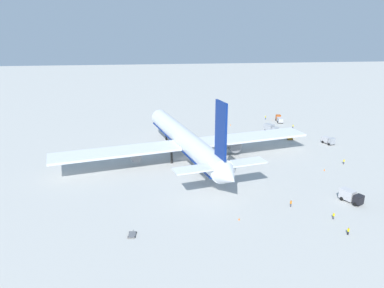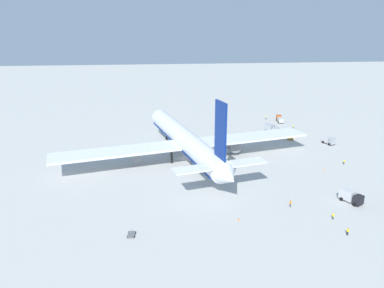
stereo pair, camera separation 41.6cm
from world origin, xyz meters
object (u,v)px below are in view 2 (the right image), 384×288
Objects in this scene: traffic_cone_1 at (239,219)px; service_truck_3 at (280,119)px; ground_worker_2 at (344,162)px; ground_worker_3 at (348,231)px; service_van at (291,136)px; ground_worker_5 at (294,126)px; service_truck_1 at (351,196)px; service_truck_2 at (329,140)px; service_truck_4 at (271,128)px; ground_worker_1 at (266,118)px; ground_worker_4 at (290,204)px; airliner at (186,140)px; traffic_cone_0 at (231,125)px; baggage_cart_0 at (131,234)px; traffic_cone_2 at (324,170)px; ground_worker_0 at (333,216)px.

service_truck_3 is at bearing -25.24° from traffic_cone_1.
ground_worker_2 is 42.43m from ground_worker_3.
ground_worker_5 is at bearing -25.46° from service_van.
service_truck_1 is 77.15m from service_truck_3.
service_truck_2 is 23.31m from service_truck_4.
ground_worker_1 is 58.08m from ground_worker_2.
ground_worker_4 reaches higher than ground_worker_3.
airliner reaches higher than ground_worker_3.
traffic_cone_0 is (29.23, 29.26, -1.13)m from service_truck_2.
service_truck_1 is 52.66m from baggage_cart_0.
traffic_cone_2 is at bearing -109.97° from airliner.
service_truck_3 is 52.62m from ground_worker_2.
service_truck_3 is 4.17× the size of ground_worker_4.
ground_worker_4 is at bearing 138.04° from traffic_cone_2.
traffic_cone_2 is at bearing 173.36° from service_truck_3.
ground_worker_3 is 3.00× the size of traffic_cone_0.
service_truck_2 is 20.50m from ground_worker_2.
traffic_cone_2 is at bearing -51.98° from traffic_cone_1.
airliner is 42.39m from traffic_cone_2.
ground_worker_1 is at bearing -3.61° from service_truck_1.
service_truck_2 is at bearing -13.68° from ground_worker_2.
ground_worker_4 is at bearing 157.84° from ground_worker_5.
baggage_cart_0 is at bearing 117.30° from traffic_cone_2.
ground_worker_4 reaches higher than baggage_cart_0.
ground_worker_4 is at bearing 162.09° from service_truck_3.
ground_worker_2 is (-57.75, -6.25, 0.02)m from ground_worker_1.
service_truck_3 is 1.50× the size of service_van.
traffic_cone_1 is at bearing 125.93° from ground_worker_2.
traffic_cone_1 is (-86.88, 33.95, -0.58)m from ground_worker_1.
ground_worker_3 is (-47.78, -28.12, -5.58)m from airliner.
service_truck_3 reaches higher than traffic_cone_1.
service_van is 32.01m from traffic_cone_2.
airliner reaches higher than service_truck_3.
traffic_cone_1 is (-66.33, 29.41, -1.38)m from service_truck_4.
ground_worker_0 is 0.97× the size of ground_worker_3.
airliner is 50.90× the size of ground_worker_0.
airliner is 57.74m from ground_worker_5.
ground_worker_0 is 6.36m from ground_worker_3.
service_truck_4 is 3.74× the size of ground_worker_1.
airliner is 48.18× the size of ground_worker_1.
service_truck_3 is at bearing -30.63° from service_truck_4.
service_van reaches higher than traffic_cone_0.
traffic_cone_0 is 1.00× the size of traffic_cone_2.
service_truck_2 is 0.71× the size of service_truck_3.
ground_worker_2 is (32.59, -63.33, 0.62)m from baggage_cart_0.
traffic_cone_0 is at bearing -30.85° from airliner.
traffic_cone_0 is (-8.60, 18.17, -0.58)m from ground_worker_1.
service_truck_3 is 11.14m from ground_worker_5.
service_truck_3 is 17.89m from service_truck_4.
airliner reaches higher than traffic_cone_0.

